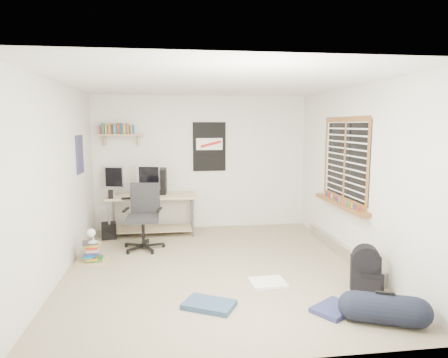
{
  "coord_description": "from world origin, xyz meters",
  "views": [
    {
      "loc": [
        -0.58,
        -5.26,
        1.96
      ],
      "look_at": [
        0.19,
        0.5,
        1.17
      ],
      "focal_mm": 32.0,
      "sensor_mm": 36.0,
      "label": 1
    }
  ],
  "objects": [
    {
      "name": "floor",
      "position": [
        0.0,
        0.0,
        -0.01
      ],
      "size": [
        4.0,
        4.5,
        0.01
      ],
      "primitive_type": "cube",
      "color": "gray",
      "rests_on": "ground"
    },
    {
      "name": "ceiling",
      "position": [
        0.0,
        0.0,
        2.5
      ],
      "size": [
        4.0,
        4.5,
        0.01
      ],
      "primitive_type": "cube",
      "color": "white",
      "rests_on": "ground"
    },
    {
      "name": "back_wall",
      "position": [
        0.0,
        2.25,
        1.25
      ],
      "size": [
        4.0,
        0.01,
        2.5
      ],
      "primitive_type": "cube",
      "color": "silver",
      "rests_on": "ground"
    },
    {
      "name": "left_wall",
      "position": [
        -2.0,
        0.0,
        1.25
      ],
      "size": [
        0.01,
        4.5,
        2.5
      ],
      "primitive_type": "cube",
      "color": "silver",
      "rests_on": "ground"
    },
    {
      "name": "right_wall",
      "position": [
        2.0,
        0.0,
        1.25
      ],
      "size": [
        0.01,
        4.5,
        2.5
      ],
      "primitive_type": "cube",
      "color": "silver",
      "rests_on": "ground"
    },
    {
      "name": "desk",
      "position": [
        -0.92,
        1.86,
        0.36
      ],
      "size": [
        1.69,
        1.15,
        0.71
      ],
      "primitive_type": "cube",
      "rotation": [
        0.0,
        0.0,
        0.33
      ],
      "color": "tan",
      "rests_on": "floor"
    },
    {
      "name": "monitor_left",
      "position": [
        -1.6,
        2.0,
        0.9
      ],
      "size": [
        0.36,
        0.19,
        0.39
      ],
      "primitive_type": "cube",
      "rotation": [
        0.0,
        0.0,
        -0.31
      ],
      "color": "#A5A5AA",
      "rests_on": "desk"
    },
    {
      "name": "monitor_right",
      "position": [
        -0.96,
        1.69,
        0.93
      ],
      "size": [
        0.41,
        0.19,
        0.43
      ],
      "primitive_type": "cube",
      "rotation": [
        0.0,
        0.0,
        -0.25
      ],
      "color": "#95959A",
      "rests_on": "desk"
    },
    {
      "name": "pc_tower",
      "position": [
        -0.77,
        2.0,
        0.94
      ],
      "size": [
        0.23,
        0.45,
        0.46
      ],
      "primitive_type": "cube",
      "rotation": [
        0.0,
        0.0,
        -0.04
      ],
      "color": "black",
      "rests_on": "desk"
    },
    {
      "name": "keyboard",
      "position": [
        -1.22,
        1.58,
        0.72
      ],
      "size": [
        0.41,
        0.17,
        0.02
      ],
      "primitive_type": "cube",
      "rotation": [
        0.0,
        0.0,
        0.09
      ],
      "color": "black",
      "rests_on": "desk"
    },
    {
      "name": "speaker_left",
      "position": [
        -1.6,
        1.58,
        0.79
      ],
      "size": [
        0.1,
        0.1,
        0.16
      ],
      "primitive_type": "cube",
      "rotation": [
        0.0,
        0.0,
        0.23
      ],
      "color": "black",
      "rests_on": "desk"
    },
    {
      "name": "speaker_right",
      "position": [
        -1.11,
        1.65,
        0.81
      ],
      "size": [
        0.12,
        0.12,
        0.2
      ],
      "primitive_type": "cube",
      "rotation": [
        0.0,
        0.0,
        0.2
      ],
      "color": "black",
      "rests_on": "desk"
    },
    {
      "name": "office_chair",
      "position": [
        -1.03,
        0.99,
        0.49
      ],
      "size": [
        0.77,
        0.77,
        1.04
      ],
      "primitive_type": "cube",
      "rotation": [
        0.0,
        0.0,
        -0.14
      ],
      "color": "#252528",
      "rests_on": "floor"
    },
    {
      "name": "wall_shelf",
      "position": [
        -1.45,
        2.14,
        1.78
      ],
      "size": [
        0.8,
        0.22,
        0.24
      ],
      "primitive_type": "cube",
      "color": "tan",
      "rests_on": "back_wall"
    },
    {
      "name": "poster_back_wall",
      "position": [
        0.15,
        2.23,
        1.55
      ],
      "size": [
        0.62,
        0.03,
        0.92
      ],
      "primitive_type": "cube",
      "color": "black",
      "rests_on": "back_wall"
    },
    {
      "name": "poster_left_wall",
      "position": [
        -1.99,
        1.2,
        1.5
      ],
      "size": [
        0.02,
        0.42,
        0.6
      ],
      "primitive_type": "cube",
      "color": "navy",
      "rests_on": "left_wall"
    },
    {
      "name": "window",
      "position": [
        1.95,
        0.3,
        1.45
      ],
      "size": [
        0.1,
        1.5,
        1.26
      ],
      "primitive_type": "cube",
      "color": "brown",
      "rests_on": "right_wall"
    },
    {
      "name": "baseboard_heater",
      "position": [
        1.96,
        0.3,
        0.09
      ],
      "size": [
        0.08,
        2.5,
        0.18
      ],
      "primitive_type": "cube",
      "color": "#B7B2A8",
      "rests_on": "floor"
    },
    {
      "name": "backpack",
      "position": [
        1.69,
        -0.99,
        0.2
      ],
      "size": [
        0.41,
        0.37,
        0.44
      ],
      "primitive_type": "cube",
      "rotation": [
        0.0,
        0.0,
        -0.36
      ],
      "color": "black",
      "rests_on": "floor"
    },
    {
      "name": "duffel_bag",
      "position": [
        1.49,
        -1.78,
        0.14
      ],
      "size": [
        0.4,
        0.4,
        0.6
      ],
      "primitive_type": "cylinder",
      "rotation": [
        0.0,
        0.0,
        -0.41
      ],
      "color": "black",
      "rests_on": "floor"
    },
    {
      "name": "tshirt",
      "position": [
        0.59,
        -0.66,
        0.02
      ],
      "size": [
        0.45,
        0.39,
        0.04
      ],
      "primitive_type": "cube",
      "rotation": [
        0.0,
        0.0,
        0.06
      ],
      "color": "white",
      "rests_on": "floor"
    },
    {
      "name": "jeans_a",
      "position": [
        -0.19,
        -1.19,
        0.03
      ],
      "size": [
        0.63,
        0.55,
        0.06
      ],
      "primitive_type": "cube",
      "rotation": [
        0.0,
        0.0,
        -0.5
      ],
      "color": "navy",
      "rests_on": "floor"
    },
    {
      "name": "jeans_b",
      "position": [
        1.11,
        -1.46,
        0.03
      ],
      "size": [
        0.56,
        0.53,
        0.06
      ],
      "primitive_type": "cube",
      "rotation": [
        0.0,
        0.0,
        0.59
      ],
      "color": "navy",
      "rests_on": "floor"
    },
    {
      "name": "book_stack",
      "position": [
        -1.73,
        0.51,
        0.15
      ],
      "size": [
        0.51,
        0.43,
        0.33
      ],
      "primitive_type": "cube",
      "rotation": [
        0.0,
        0.0,
        -0.07
      ],
      "color": "brown",
      "rests_on": "floor"
    },
    {
      "name": "desk_lamp",
      "position": [
        -1.71,
        0.49,
        0.38
      ],
      "size": [
        0.2,
        0.26,
        0.22
      ],
      "primitive_type": "cube",
      "rotation": [
        0.0,
        0.0,
        -0.35
      ],
      "color": "white",
      "rests_on": "book_stack"
    },
    {
      "name": "subwoofer",
      "position": [
        -1.66,
        1.67,
        0.14
      ],
      "size": [
        0.28,
        0.28,
        0.27
      ],
      "primitive_type": "cube",
      "rotation": [
        0.0,
        0.0,
        0.16
      ],
      "color": "black",
      "rests_on": "floor"
    }
  ]
}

